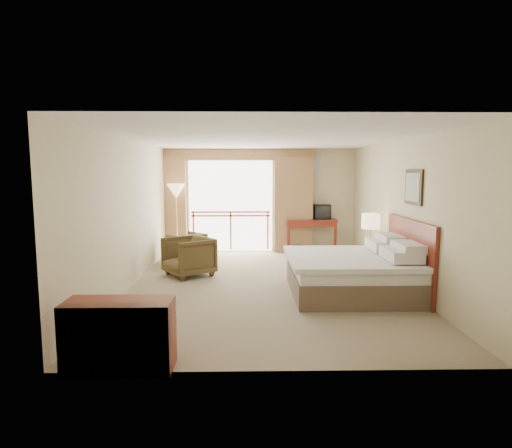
{
  "coord_description": "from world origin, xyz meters",
  "views": [
    {
      "loc": [
        -0.34,
        -7.82,
        2.11
      ],
      "look_at": [
        -0.19,
        0.4,
        1.1
      ],
      "focal_mm": 30.0,
      "sensor_mm": 36.0,
      "label": 1
    }
  ],
  "objects_px": {
    "table_lamp": "(371,222)",
    "desk": "(310,226)",
    "bed": "(354,272)",
    "nightstand": "(370,261)",
    "armchair_far": "(187,260)",
    "tv": "(322,212)",
    "side_table": "(183,249)",
    "floor_lamp": "(176,194)",
    "armchair_near": "(189,275)",
    "wastebasket": "(298,250)",
    "dresser": "(119,335)"
  },
  "relations": [
    {
      "from": "table_lamp",
      "to": "desk",
      "type": "distance_m",
      "value": 2.82
    },
    {
      "from": "bed",
      "to": "table_lamp",
      "type": "height_order",
      "value": "table_lamp"
    },
    {
      "from": "table_lamp",
      "to": "desk",
      "type": "xyz_separation_m",
      "value": [
        -0.85,
        2.66,
        -0.42
      ]
    },
    {
      "from": "nightstand",
      "to": "armchair_far",
      "type": "xyz_separation_m",
      "value": [
        -3.97,
        1.51,
        -0.29
      ]
    },
    {
      "from": "desk",
      "to": "armchair_far",
      "type": "height_order",
      "value": "desk"
    },
    {
      "from": "tv",
      "to": "side_table",
      "type": "height_order",
      "value": "tv"
    },
    {
      "from": "tv",
      "to": "armchair_far",
      "type": "bearing_deg",
      "value": -140.64
    },
    {
      "from": "side_table",
      "to": "floor_lamp",
      "type": "xyz_separation_m",
      "value": [
        -0.36,
        1.38,
        1.17
      ]
    },
    {
      "from": "desk",
      "to": "armchair_far",
      "type": "bearing_deg",
      "value": -161.18
    },
    {
      "from": "tv",
      "to": "armchair_near",
      "type": "height_order",
      "value": "tv"
    },
    {
      "from": "tv",
      "to": "wastebasket",
      "type": "height_order",
      "value": "tv"
    },
    {
      "from": "wastebasket",
      "to": "dresser",
      "type": "relative_size",
      "value": 0.24
    },
    {
      "from": "wastebasket",
      "to": "floor_lamp",
      "type": "relative_size",
      "value": 0.15
    },
    {
      "from": "nightstand",
      "to": "side_table",
      "type": "bearing_deg",
      "value": 163.74
    },
    {
      "from": "armchair_far",
      "to": "bed",
      "type": "bearing_deg",
      "value": 92.49
    },
    {
      "from": "armchair_near",
      "to": "bed",
      "type": "bearing_deg",
      "value": 30.02
    },
    {
      "from": "armchair_far",
      "to": "side_table",
      "type": "distance_m",
      "value": 0.74
    },
    {
      "from": "desk",
      "to": "tv",
      "type": "xyz_separation_m",
      "value": [
        0.3,
        -0.06,
        0.38
      ]
    },
    {
      "from": "nightstand",
      "to": "armchair_near",
      "type": "height_order",
      "value": "nightstand"
    },
    {
      "from": "armchair_near",
      "to": "floor_lamp",
      "type": "xyz_separation_m",
      "value": [
        -0.6,
        2.24,
        1.56
      ]
    },
    {
      "from": "desk",
      "to": "side_table",
      "type": "relative_size",
      "value": 2.37
    },
    {
      "from": "armchair_far",
      "to": "side_table",
      "type": "xyz_separation_m",
      "value": [
        0.02,
        -0.63,
        0.39
      ]
    },
    {
      "from": "desk",
      "to": "nightstand",
      "type": "bearing_deg",
      "value": -74.88
    },
    {
      "from": "floor_lamp",
      "to": "tv",
      "type": "bearing_deg",
      "value": 5.93
    },
    {
      "from": "bed",
      "to": "armchair_far",
      "type": "bearing_deg",
      "value": 139.23
    },
    {
      "from": "wastebasket",
      "to": "side_table",
      "type": "distance_m",
      "value": 2.96
    },
    {
      "from": "table_lamp",
      "to": "side_table",
      "type": "height_order",
      "value": "table_lamp"
    },
    {
      "from": "wastebasket",
      "to": "armchair_far",
      "type": "bearing_deg",
      "value": -169.21
    },
    {
      "from": "tv",
      "to": "dresser",
      "type": "bearing_deg",
      "value": -95.12
    },
    {
      "from": "tv",
      "to": "bed",
      "type": "bearing_deg",
      "value": -70.83
    },
    {
      "from": "desk",
      "to": "floor_lamp",
      "type": "relative_size",
      "value": 0.73
    },
    {
      "from": "table_lamp",
      "to": "dresser",
      "type": "bearing_deg",
      "value": -132.62
    },
    {
      "from": "table_lamp",
      "to": "wastebasket",
      "type": "xyz_separation_m",
      "value": [
        -1.25,
        1.98,
        -0.96
      ]
    },
    {
      "from": "tv",
      "to": "nightstand",
      "type": "bearing_deg",
      "value": -57.35
    },
    {
      "from": "desk",
      "to": "floor_lamp",
      "type": "height_order",
      "value": "floor_lamp"
    },
    {
      "from": "nightstand",
      "to": "side_table",
      "type": "xyz_separation_m",
      "value": [
        -3.96,
        0.87,
        0.09
      ]
    },
    {
      "from": "armchair_far",
      "to": "dresser",
      "type": "height_order",
      "value": "dresser"
    },
    {
      "from": "wastebasket",
      "to": "floor_lamp",
      "type": "bearing_deg",
      "value": 175.76
    },
    {
      "from": "armchair_far",
      "to": "floor_lamp",
      "type": "xyz_separation_m",
      "value": [
        -0.35,
        0.75,
        1.56
      ]
    },
    {
      "from": "nightstand",
      "to": "tv",
      "type": "xyz_separation_m",
      "value": [
        -0.55,
        2.65,
        0.77
      ]
    },
    {
      "from": "tv",
      "to": "desk",
      "type": "bearing_deg",
      "value": -171.14
    },
    {
      "from": "table_lamp",
      "to": "desk",
      "type": "height_order",
      "value": "table_lamp"
    },
    {
      "from": "wastebasket",
      "to": "dresser",
      "type": "xyz_separation_m",
      "value": [
        -2.64,
        -6.2,
        0.24
      ]
    },
    {
      "from": "nightstand",
      "to": "tv",
      "type": "bearing_deg",
      "value": 97.88
    },
    {
      "from": "nightstand",
      "to": "wastebasket",
      "type": "height_order",
      "value": "nightstand"
    },
    {
      "from": "armchair_near",
      "to": "table_lamp",
      "type": "bearing_deg",
      "value": 54.54
    },
    {
      "from": "tv",
      "to": "wastebasket",
      "type": "distance_m",
      "value": 1.31
    },
    {
      "from": "bed",
      "to": "tv",
      "type": "bearing_deg",
      "value": 88.22
    },
    {
      "from": "armchair_near",
      "to": "floor_lamp",
      "type": "relative_size",
      "value": 0.48
    },
    {
      "from": "armchair_far",
      "to": "dresser",
      "type": "relative_size",
      "value": 0.65
    }
  ]
}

